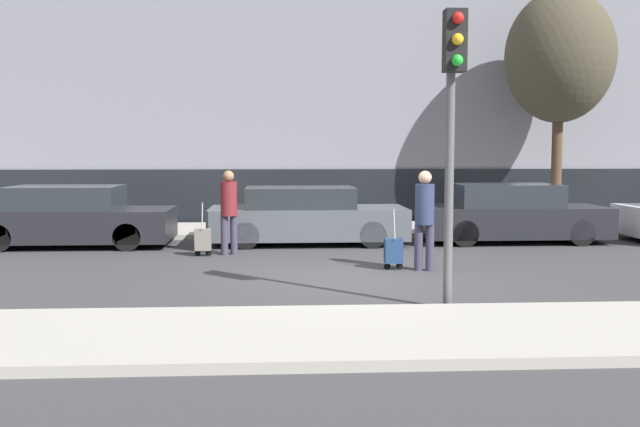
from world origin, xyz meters
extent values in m
plane|color=#38383A|center=(0.00, 0.00, 0.00)|extent=(80.00, 80.00, 0.00)
cube|color=#A39E93|center=(0.00, -3.75, 0.06)|extent=(28.00, 2.50, 0.12)
cube|color=#A39E93|center=(0.00, 7.00, 0.06)|extent=(28.00, 3.00, 0.12)
cube|color=slate|center=(0.00, 10.62, 6.43)|extent=(28.00, 2.85, 12.85)
cube|color=black|center=(0.00, 9.18, 0.80)|extent=(27.44, 0.06, 1.60)
cube|color=black|center=(-5.78, 4.48, 0.49)|extent=(4.36, 1.85, 0.70)
cube|color=#23282D|center=(-5.96, 4.48, 1.10)|extent=(2.40, 1.63, 0.51)
cylinder|color=black|center=(-4.43, 3.65, 0.30)|extent=(0.60, 0.18, 0.60)
cylinder|color=black|center=(-4.43, 5.32, 0.30)|extent=(0.60, 0.18, 0.60)
cylinder|color=black|center=(-7.13, 5.32, 0.30)|extent=(0.60, 0.18, 0.60)
cube|color=#4C5156|center=(-0.51, 4.62, 0.49)|extent=(4.49, 1.87, 0.70)
cube|color=#23282D|center=(-0.69, 4.62, 1.08)|extent=(2.47, 1.64, 0.47)
cylinder|color=black|center=(0.88, 3.77, 0.30)|extent=(0.60, 0.18, 0.60)
cylinder|color=black|center=(0.88, 5.46, 0.30)|extent=(0.60, 0.18, 0.60)
cylinder|color=black|center=(-1.91, 3.77, 0.30)|extent=(0.60, 0.18, 0.60)
cylinder|color=black|center=(-1.91, 5.46, 0.30)|extent=(0.60, 0.18, 0.60)
cube|color=black|center=(4.30, 4.64, 0.49)|extent=(4.29, 1.72, 0.70)
cube|color=#23282D|center=(4.12, 4.64, 1.10)|extent=(2.36, 1.52, 0.52)
cylinder|color=black|center=(5.63, 3.86, 0.30)|extent=(0.60, 0.18, 0.60)
cylinder|color=black|center=(5.63, 5.41, 0.30)|extent=(0.60, 0.18, 0.60)
cylinder|color=black|center=(2.96, 3.86, 0.30)|extent=(0.60, 0.18, 0.60)
cylinder|color=black|center=(2.96, 5.41, 0.30)|extent=(0.60, 0.18, 0.60)
cylinder|color=#383347|center=(-2.31, 2.96, 0.40)|extent=(0.15, 0.15, 0.81)
cylinder|color=#383347|center=(-2.12, 3.02, 0.40)|extent=(0.15, 0.15, 0.81)
cylinder|color=maroon|center=(-2.21, 2.99, 1.16)|extent=(0.34, 0.34, 0.70)
sphere|color=#936B4C|center=(-2.21, 2.99, 1.63)|extent=(0.23, 0.23, 0.23)
cube|color=slate|center=(-2.73, 2.81, 0.34)|extent=(0.32, 0.24, 0.44)
cylinder|color=black|center=(-2.84, 2.81, 0.06)|extent=(0.12, 0.03, 0.12)
cylinder|color=black|center=(-2.62, 2.81, 0.06)|extent=(0.12, 0.03, 0.12)
cylinder|color=gray|center=(-2.73, 2.74, 0.83)|extent=(0.02, 0.19, 0.53)
cylinder|color=#383347|center=(1.32, 0.83, 0.42)|extent=(0.15, 0.15, 0.83)
cylinder|color=#383347|center=(1.51, 0.78, 0.42)|extent=(0.15, 0.15, 0.83)
cylinder|color=#283351|center=(1.41, 0.81, 1.19)|extent=(0.34, 0.34, 0.72)
sphere|color=tan|center=(1.41, 0.81, 1.67)|extent=(0.24, 0.24, 0.24)
cube|color=navy|center=(0.88, 0.95, 0.34)|extent=(0.32, 0.24, 0.44)
cylinder|color=black|center=(0.77, 0.95, 0.06)|extent=(0.12, 0.03, 0.12)
cylinder|color=black|center=(0.99, 0.95, 0.06)|extent=(0.12, 0.03, 0.12)
cylinder|color=gray|center=(0.88, 0.88, 0.84)|extent=(0.02, 0.19, 0.53)
cylinder|color=#515154|center=(1.11, -2.25, 1.98)|extent=(0.12, 0.12, 3.97)
cube|color=black|center=(1.11, -2.43, 3.57)|extent=(0.28, 0.24, 0.80)
sphere|color=red|center=(1.11, -2.58, 3.83)|extent=(0.15, 0.15, 0.15)
sphere|color=gold|center=(1.11, -2.58, 3.57)|extent=(0.15, 0.15, 0.15)
sphere|color=green|center=(1.11, -2.58, 3.30)|extent=(0.15, 0.15, 0.15)
cylinder|color=#4C3826|center=(6.37, 7.27, 1.73)|extent=(0.28, 0.28, 3.21)
ellipsoid|color=#423D2D|center=(6.37, 7.27, 4.66)|extent=(2.89, 2.89, 3.54)
camera|label=1|loc=(-1.19, -11.71, 2.15)|focal=40.00mm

